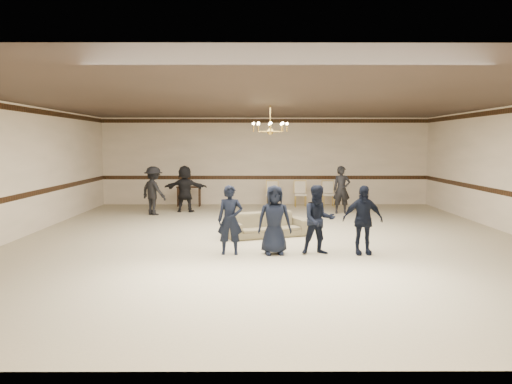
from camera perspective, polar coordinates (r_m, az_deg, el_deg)
room at (r=11.92m, az=1.73°, el=2.27°), size 12.01×14.01×3.21m
chair_rail at (r=18.92m, az=1.01°, el=1.63°), size 12.00×0.02×0.14m
crown_molding at (r=18.90m, az=1.02°, el=7.93°), size 12.00×0.02×0.14m
chandelier at (r=12.91m, az=1.60°, el=8.17°), size 0.94×0.94×0.89m
boy_a at (r=10.42m, az=-2.90°, el=-3.13°), size 0.52×0.35×1.42m
boy_b at (r=10.42m, az=2.06°, el=-3.13°), size 0.73×0.52×1.42m
boy_c at (r=10.49m, az=6.98°, el=-3.10°), size 0.75×0.62×1.42m
boy_d at (r=10.64m, az=11.80°, el=-3.06°), size 0.85×0.39×1.42m
settee at (r=12.45m, az=1.18°, el=-3.66°), size 2.13×1.45×0.58m
adult_left at (r=16.46m, az=-11.35°, el=0.14°), size 1.13×1.07×1.54m
adult_mid at (r=17.00m, az=-7.92°, el=0.36°), size 1.45×0.52×1.54m
adult_right at (r=16.68m, az=9.52°, el=0.24°), size 0.58×0.40×1.54m
banquet_chair_left at (r=18.22m, az=1.84°, el=-0.24°), size 0.48×0.48×0.91m
banquet_chair_mid at (r=18.28m, az=4.97°, el=-0.24°), size 0.44×0.44×0.91m
banquet_chair_right at (r=18.40m, az=8.08°, el=-0.24°), size 0.46×0.46×0.91m
console_table at (r=18.57m, az=-7.48°, el=-0.47°), size 0.88×0.40×0.72m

